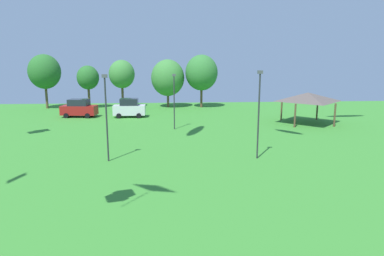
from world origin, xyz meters
The scene contains 11 objects.
parked_car_leftmost centered at (-13.99, 45.35, 1.15)m, with size 4.63×2.49×2.33m.
parked_car_second_from_left centered at (-7.49, 44.79, 1.19)m, with size 4.05×2.03×2.42m.
park_pavilion centered at (13.51, 38.79, 3.08)m, with size 5.79×5.82×3.60m.
light_post_0 centered at (-1.87, 36.47, 3.31)m, with size 0.36×0.20×5.83m.
light_post_1 centered at (4.06, 24.89, 3.65)m, with size 0.36×0.20×6.49m.
light_post_2 centered at (-6.90, 24.98, 3.52)m, with size 0.36×0.20×6.24m.
treeline_tree_0 centered at (-20.98, 54.10, 5.55)m, with size 4.71×4.71×8.15m.
treeline_tree_1 centered at (-14.61, 54.04, 4.63)m, with size 3.29×3.29×6.47m.
treeline_tree_2 centered at (-9.50, 54.06, 5.14)m, with size 3.91×3.91×7.32m.
treeline_tree_3 centered at (-2.50, 54.30, 4.57)m, with size 5.13×5.13×7.40m.
treeline_tree_4 centered at (2.70, 53.72, 5.36)m, with size 4.97×4.97×8.10m.
Camera 1 is at (-2.53, 0.67, 7.15)m, focal length 32.00 mm.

